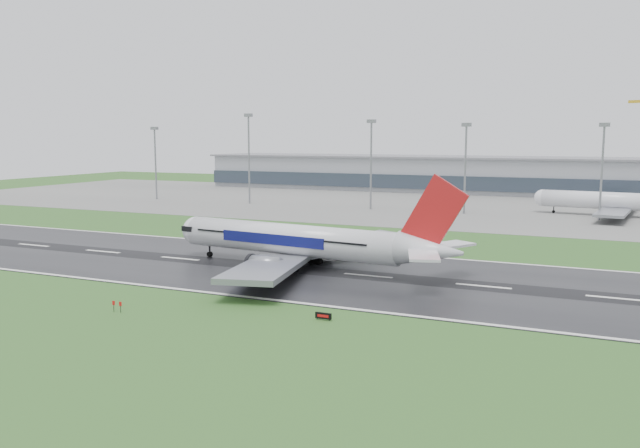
% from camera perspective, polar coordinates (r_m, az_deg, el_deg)
% --- Properties ---
extents(ground, '(520.00, 520.00, 0.00)m').
position_cam_1_polar(ground, '(121.72, -4.64, -3.82)').
color(ground, '#27521E').
rests_on(ground, ground).
extents(runway, '(400.00, 45.00, 0.10)m').
position_cam_1_polar(runway, '(121.71, -4.64, -3.80)').
color(runway, black).
rests_on(runway, ground).
extents(apron, '(400.00, 130.00, 0.08)m').
position_cam_1_polar(apron, '(238.01, 9.81, 1.75)').
color(apron, slate).
rests_on(apron, ground).
extents(terminal, '(240.00, 36.00, 15.00)m').
position_cam_1_polar(terminal, '(295.84, 12.67, 4.27)').
color(terminal, gray).
rests_on(terminal, ground).
extents(main_airliner, '(65.20, 62.74, 17.44)m').
position_cam_1_polar(main_airliner, '(118.02, -1.12, 0.18)').
color(main_airliner, silver).
rests_on(main_airliner, runway).
extents(parked_airliner, '(57.31, 54.18, 15.22)m').
position_cam_1_polar(parked_airliner, '(217.01, 24.88, 2.61)').
color(parked_airliner, silver).
rests_on(parked_airliner, apron).
extents(runway_sign, '(2.31, 0.33, 1.04)m').
position_cam_1_polar(runway_sign, '(86.70, 0.30, -8.20)').
color(runway_sign, black).
rests_on(runway_sign, ground).
extents(floodmast_0, '(0.64, 0.64, 27.12)m').
position_cam_1_polar(floodmast_0, '(260.51, -14.39, 5.11)').
color(floodmast_0, gray).
rests_on(floodmast_0, ground).
extents(floodmast_1, '(0.64, 0.64, 31.60)m').
position_cam_1_polar(floodmast_1, '(236.80, -6.32, 5.61)').
color(floodmast_1, gray).
rests_on(floodmast_1, ground).
extents(floodmast_2, '(0.64, 0.64, 28.96)m').
position_cam_1_polar(floodmast_2, '(217.15, 4.55, 5.10)').
color(floodmast_2, gray).
rests_on(floodmast_2, ground).
extents(floodmast_3, '(0.64, 0.64, 27.59)m').
position_cam_1_polar(floodmast_3, '(208.95, 12.76, 4.64)').
color(floodmast_3, gray).
rests_on(floodmast_3, ground).
extents(floodmast_4, '(0.64, 0.64, 27.27)m').
position_cam_1_polar(floodmast_4, '(205.11, 23.73, 4.09)').
color(floodmast_4, gray).
rests_on(floodmast_4, ground).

